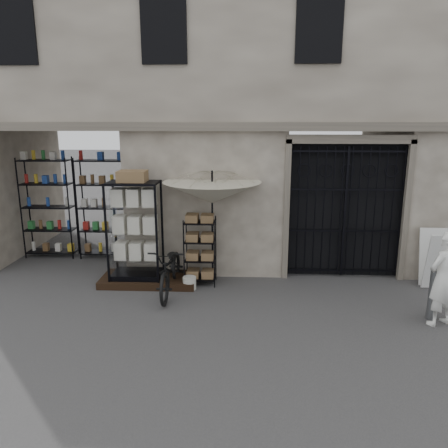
{
  "coord_description": "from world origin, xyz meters",
  "views": [
    {
      "loc": [
        -0.41,
        -7.09,
        3.44
      ],
      "look_at": [
        -0.8,
        1.4,
        1.35
      ],
      "focal_mm": 35.0,
      "sensor_mm": 36.0,
      "label": 1
    }
  ],
  "objects_px": {
    "wire_rack": "(200,252)",
    "bicycle": "(172,292)",
    "shopkeeper": "(438,324)",
    "easel_sign": "(437,259)",
    "white_bucket": "(189,283)",
    "steel_bollard": "(433,295)",
    "display_cabinet": "(135,235)",
    "market_umbrella": "(212,187)"
  },
  "relations": [
    {
      "from": "wire_rack",
      "to": "bicycle",
      "type": "distance_m",
      "value": 1.02
    },
    {
      "from": "bicycle",
      "to": "wire_rack",
      "type": "bearing_deg",
      "value": 44.86
    },
    {
      "from": "bicycle",
      "to": "shopkeeper",
      "type": "height_order",
      "value": "bicycle"
    },
    {
      "from": "easel_sign",
      "to": "wire_rack",
      "type": "bearing_deg",
      "value": -178.78
    },
    {
      "from": "wire_rack",
      "to": "white_bucket",
      "type": "height_order",
      "value": "wire_rack"
    },
    {
      "from": "steel_bollard",
      "to": "shopkeeper",
      "type": "height_order",
      "value": "steel_bollard"
    },
    {
      "from": "steel_bollard",
      "to": "easel_sign",
      "type": "height_order",
      "value": "easel_sign"
    },
    {
      "from": "display_cabinet",
      "to": "bicycle",
      "type": "xyz_separation_m",
      "value": [
        0.8,
        -0.44,
        -1.06
      ]
    },
    {
      "from": "market_umbrella",
      "to": "shopkeeper",
      "type": "distance_m",
      "value": 4.83
    },
    {
      "from": "market_umbrella",
      "to": "white_bucket",
      "type": "xyz_separation_m",
      "value": [
        -0.45,
        -0.44,
        -1.93
      ]
    },
    {
      "from": "white_bucket",
      "to": "steel_bollard",
      "type": "bearing_deg",
      "value": -14.7
    },
    {
      "from": "shopkeeper",
      "to": "easel_sign",
      "type": "bearing_deg",
      "value": -137.49
    },
    {
      "from": "wire_rack",
      "to": "shopkeeper",
      "type": "distance_m",
      "value": 4.61
    },
    {
      "from": "white_bucket",
      "to": "steel_bollard",
      "type": "height_order",
      "value": "steel_bollard"
    },
    {
      "from": "display_cabinet",
      "to": "shopkeeper",
      "type": "height_order",
      "value": "display_cabinet"
    },
    {
      "from": "market_umbrella",
      "to": "easel_sign",
      "type": "distance_m",
      "value": 4.82
    },
    {
      "from": "market_umbrella",
      "to": "bicycle",
      "type": "distance_m",
      "value": 2.29
    },
    {
      "from": "market_umbrella",
      "to": "easel_sign",
      "type": "bearing_deg",
      "value": -1.6
    },
    {
      "from": "wire_rack",
      "to": "steel_bollard",
      "type": "distance_m",
      "value": 4.46
    },
    {
      "from": "bicycle",
      "to": "shopkeeper",
      "type": "bearing_deg",
      "value": -12.77
    },
    {
      "from": "white_bucket",
      "to": "bicycle",
      "type": "relative_size",
      "value": 0.14
    },
    {
      "from": "steel_bollard",
      "to": "easel_sign",
      "type": "xyz_separation_m",
      "value": [
        0.65,
        1.47,
        0.16
      ]
    },
    {
      "from": "display_cabinet",
      "to": "wire_rack",
      "type": "xyz_separation_m",
      "value": [
        1.33,
        0.08,
        -0.36
      ]
    },
    {
      "from": "display_cabinet",
      "to": "bicycle",
      "type": "bearing_deg",
      "value": -29.55
    },
    {
      "from": "white_bucket",
      "to": "bicycle",
      "type": "height_order",
      "value": "bicycle"
    },
    {
      "from": "shopkeeper",
      "to": "bicycle",
      "type": "bearing_deg",
      "value": -41.04
    },
    {
      "from": "wire_rack",
      "to": "steel_bollard",
      "type": "bearing_deg",
      "value": 5.31
    },
    {
      "from": "bicycle",
      "to": "display_cabinet",
      "type": "bearing_deg",
      "value": 152.26
    },
    {
      "from": "steel_bollard",
      "to": "easel_sign",
      "type": "relative_size",
      "value": 0.76
    },
    {
      "from": "market_umbrella",
      "to": "shopkeeper",
      "type": "height_order",
      "value": "market_umbrella"
    },
    {
      "from": "market_umbrella",
      "to": "bicycle",
      "type": "xyz_separation_m",
      "value": [
        -0.79,
        -0.63,
        -2.06
      ]
    },
    {
      "from": "white_bucket",
      "to": "display_cabinet",
      "type": "bearing_deg",
      "value": 167.61
    },
    {
      "from": "bicycle",
      "to": "steel_bollard",
      "type": "bearing_deg",
      "value": -10.55
    },
    {
      "from": "easel_sign",
      "to": "market_umbrella",
      "type": "bearing_deg",
      "value": 179.76
    },
    {
      "from": "market_umbrella",
      "to": "steel_bollard",
      "type": "xyz_separation_m",
      "value": [
        3.94,
        -1.6,
        -1.61
      ]
    },
    {
      "from": "display_cabinet",
      "to": "shopkeeper",
      "type": "distance_m",
      "value": 5.89
    },
    {
      "from": "display_cabinet",
      "to": "white_bucket",
      "type": "distance_m",
      "value": 1.49
    },
    {
      "from": "shopkeeper",
      "to": "white_bucket",
      "type": "bearing_deg",
      "value": -44.29
    },
    {
      "from": "easel_sign",
      "to": "white_bucket",
      "type": "bearing_deg",
      "value": -175.06
    },
    {
      "from": "wire_rack",
      "to": "market_umbrella",
      "type": "bearing_deg",
      "value": 49.73
    },
    {
      "from": "wire_rack",
      "to": "market_umbrella",
      "type": "height_order",
      "value": "market_umbrella"
    },
    {
      "from": "wire_rack",
      "to": "bicycle",
      "type": "relative_size",
      "value": 0.75
    }
  ]
}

